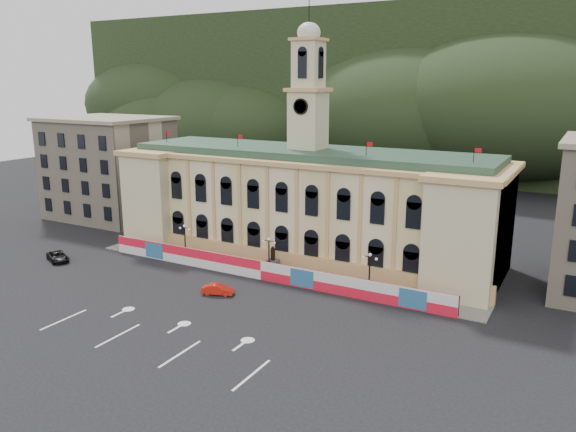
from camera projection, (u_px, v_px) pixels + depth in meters
The scene contains 13 objects.
ground at pixel (187, 322), 59.81m from camera, with size 260.00×260.00×0.00m, color black.
lane_markings at pixel (155, 340), 55.56m from camera, with size 26.00×10.00×0.02m, color white, non-canonical shape.
hill_ridge at pixel (459, 101), 158.87m from camera, with size 230.00×80.00×64.00m.
city_hall at pixel (306, 202), 81.44m from camera, with size 56.20×17.60×37.10m.
side_building_left at pixel (109, 167), 104.18m from camera, with size 21.00×17.00×18.60m.
hoarding_fence at pixel (262, 270), 72.29m from camera, with size 50.00×0.44×2.50m.
pavement at pixel (272, 273), 74.87m from camera, with size 56.00×5.50×0.16m, color slate.
statue at pixel (273, 264), 74.82m from camera, with size 1.40×1.40×3.72m.
lamp_left at pixel (185, 239), 80.14m from camera, with size 1.96×0.44×5.15m.
lamp_center at pixel (269, 253), 73.53m from camera, with size 1.96×0.44×5.15m.
lamp_right at pixel (369, 270), 66.92m from camera, with size 1.96×0.44×5.15m.
red_sedan at pixel (218, 289), 67.34m from camera, with size 4.11×2.53×1.28m, color red.
black_suv at pixel (58, 256), 79.85m from camera, with size 5.33×4.05×1.34m, color black.
Camera 1 is at (36.33, -43.27, 25.07)m, focal length 35.00 mm.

